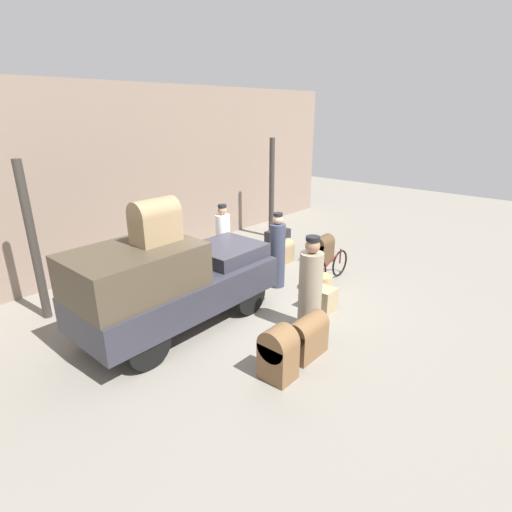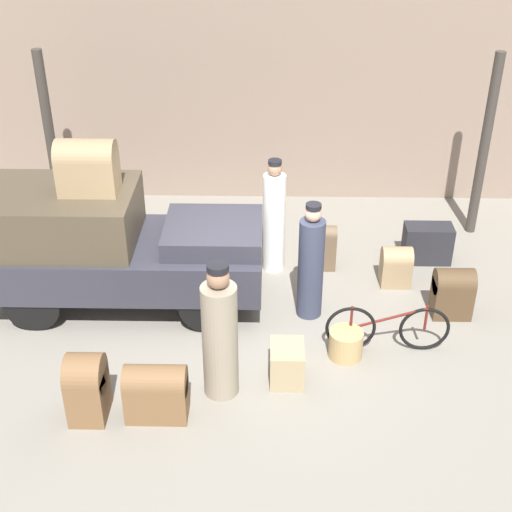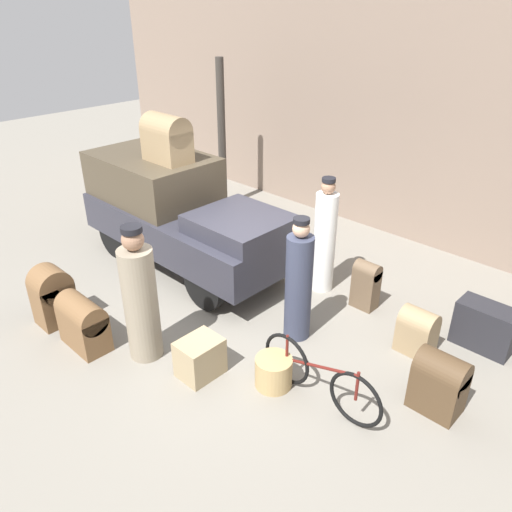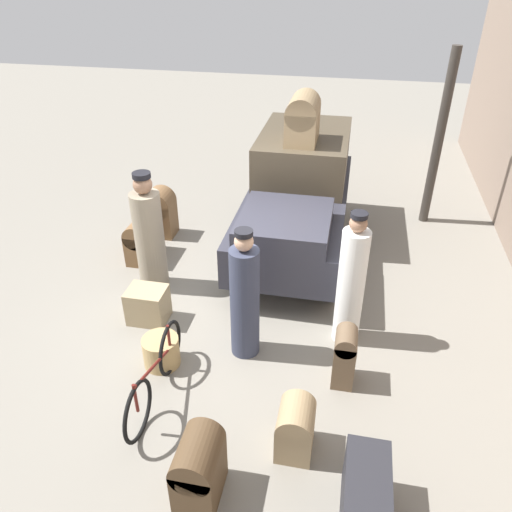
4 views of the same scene
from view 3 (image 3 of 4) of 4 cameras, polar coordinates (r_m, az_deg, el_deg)
The scene contains 17 objects.
ground_plane at distance 7.37m, azimuth -2.21°, elevation -6.57°, with size 30.00×30.00×0.00m, color gray.
station_building_facade at distance 9.56m, azimuth 15.97°, elevation 15.30°, with size 16.00×0.15×4.50m.
canopy_pillar_left at distance 10.61m, azimuth -3.93°, elevation 13.49°, with size 0.16×0.16×3.08m.
truck at distance 8.45m, azimuth -8.81°, elevation 5.23°, with size 3.85×1.59×1.76m.
bicycle at distance 5.80m, azimuth 7.25°, elevation -13.61°, with size 1.63×0.04×0.71m.
wicker_basket at distance 6.07m, azimuth 2.03°, elevation -13.08°, with size 0.45×0.45×0.38m.
porter_lifting_near_truck at distance 7.64m, azimuth 7.85°, elevation 1.87°, with size 0.34×0.34×1.83m.
porter_with_bicycle at distance 6.53m, azimuth 4.89°, elevation -3.25°, with size 0.36×0.36×1.74m.
conductor_in_dark_uniform at distance 6.31m, azimuth -13.08°, elevation -4.88°, with size 0.43×0.43×1.82m.
suitcase_black_upright at distance 7.21m, azimuth 24.72°, elevation -7.37°, with size 0.75×0.39×0.62m.
suitcase_small_leather at distance 6.21m, azimuth -6.43°, elevation -11.47°, with size 0.42×0.52×0.49m.
trunk_large_brown at distance 6.92m, azimuth -19.18°, elevation -7.12°, with size 0.72×0.38×0.71m.
trunk_wicker_pale at distance 7.51m, azimuth -22.23°, elevation -4.11°, with size 0.42×0.50×0.87m.
trunk_umber_medium at distance 7.48m, azimuth 12.46°, elevation -3.07°, with size 0.36×0.25×0.74m.
suitcase_tan_flat at distance 6.81m, azimuth 17.97°, elevation -8.06°, with size 0.45×0.36×0.62m.
trunk_barrel_dark at distance 5.99m, azimuth 20.23°, elevation -13.32°, with size 0.54×0.39×0.74m.
trunk_on_truck_roof at distance 8.21m, azimuth -10.19°, elevation 13.16°, with size 0.77×0.48×0.74m.
Camera 3 is at (4.40, -4.19, 4.16)m, focal length 35.00 mm.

